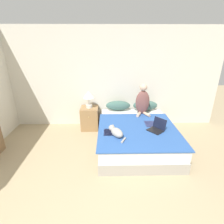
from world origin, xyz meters
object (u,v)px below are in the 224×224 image
(person_sitting, at_px, (143,101))
(table_lamp, at_px, (89,96))
(pillow_near, at_px, (118,106))
(bed, at_px, (136,135))
(pillow_far, at_px, (145,105))
(cat_tabby, at_px, (116,132))
(laptop_open, at_px, (157,128))
(nightstand, at_px, (90,118))

(person_sitting, xyz_separation_m, table_lamp, (-1.34, 0.16, 0.09))
(pillow_near, relative_size, table_lamp, 1.46)
(bed, height_order, pillow_far, pillow_far)
(person_sitting, xyz_separation_m, cat_tabby, (-0.70, -1.10, -0.25))
(bed, xyz_separation_m, laptop_open, (0.38, -0.25, 0.29))
(bed, relative_size, table_lamp, 4.74)
(pillow_near, bearing_deg, nightstand, -173.03)
(bed, height_order, table_lamp, table_lamp)
(pillow_near, xyz_separation_m, nightstand, (-0.75, -0.09, -0.31))
(cat_tabby, relative_size, laptop_open, 1.16)
(bed, relative_size, pillow_far, 3.24)
(table_lamp, bearing_deg, pillow_far, 3.78)
(pillow_far, bearing_deg, table_lamp, -176.22)
(bed, bearing_deg, table_lamp, 144.07)
(person_sitting, distance_m, laptop_open, 0.95)
(table_lamp, bearing_deg, cat_tabby, -63.25)
(pillow_near, bearing_deg, pillow_far, 0.00)
(pillow_near, height_order, pillow_far, same)
(bed, relative_size, laptop_open, 5.18)
(laptop_open, bearing_deg, pillow_near, 172.44)
(bed, distance_m, table_lamp, 1.52)
(pillow_far, distance_m, person_sitting, 0.36)
(laptop_open, xyz_separation_m, table_lamp, (-1.48, 1.06, 0.37))
(pillow_near, bearing_deg, bed, -68.22)
(pillow_far, relative_size, table_lamp, 1.46)
(laptop_open, bearing_deg, nightstand, -165.67)
(pillow_near, bearing_deg, person_sitting, -23.89)
(cat_tabby, bearing_deg, laptop_open, -108.99)
(pillow_far, bearing_deg, nightstand, -176.43)
(pillow_far, bearing_deg, pillow_near, 180.00)
(bed, bearing_deg, pillow_far, 68.22)
(pillow_near, relative_size, nightstand, 1.08)
(pillow_far, distance_m, nightstand, 1.50)
(cat_tabby, bearing_deg, nightstand, -6.39)
(laptop_open, bearing_deg, pillow_far, 140.74)
(bed, height_order, person_sitting, person_sitting)
(pillow_near, bearing_deg, table_lamp, -172.62)
(pillow_far, height_order, nightstand, pillow_far)
(pillow_far, height_order, table_lamp, table_lamp)
(cat_tabby, relative_size, nightstand, 0.78)
(bed, distance_m, nightstand, 1.37)
(pillow_near, distance_m, person_sitting, 0.68)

